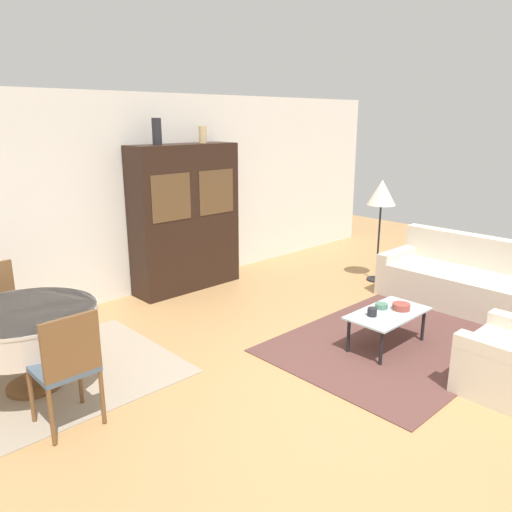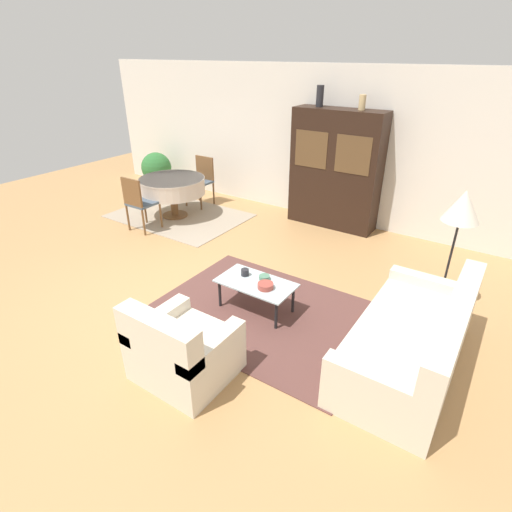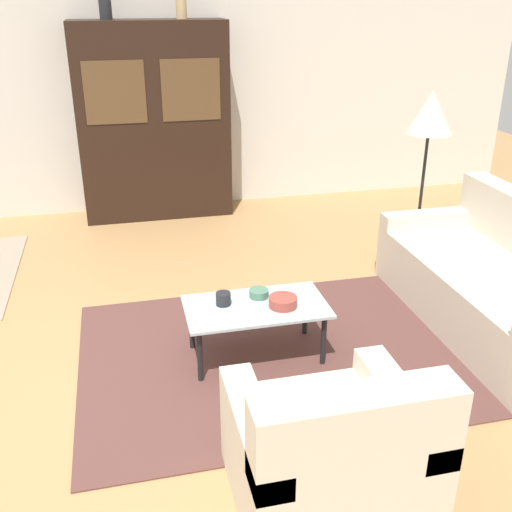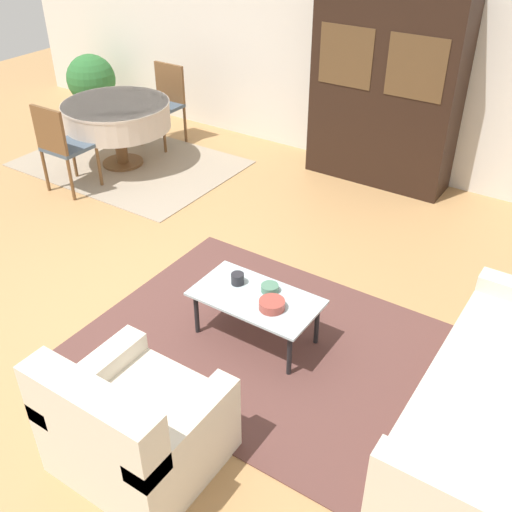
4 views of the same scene
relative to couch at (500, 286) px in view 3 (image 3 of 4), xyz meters
The scene contains 13 objects.
ground_plane 2.95m from the couch, behind, with size 14.00×14.00×0.00m, color tan.
wall_back 4.54m from the couch, 131.28° to the left, with size 10.00×0.06×2.70m.
area_rug 1.73m from the couch, behind, with size 2.65×1.96×0.01m.
couch is the anchor object (origin of this frame).
armchair 2.27m from the couch, 142.86° to the right, with size 0.88×0.81×0.84m.
coffee_table 1.85m from the couch, behind, with size 0.94×0.52×0.38m.
display_cabinet 3.84m from the couch, 126.45° to the left, with size 1.57×0.48×2.04m.
floor_lamp 1.65m from the couch, 89.12° to the left, with size 0.41×0.41×1.52m.
cup 2.06m from the couch, behind, with size 0.10×0.10×0.09m.
bowl 1.69m from the couch, behind, with size 0.19×0.19×0.07m.
bowl_small 1.81m from the couch, behind, with size 0.13×0.13×0.05m.
vase_tall 4.44m from the couch, 130.95° to the left, with size 0.12×0.12×0.34m.
vase_short 4.02m from the couch, 121.99° to the left, with size 0.11×0.11×0.23m.
Camera 3 is at (0.26, -3.10, 2.28)m, focal length 42.00 mm.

